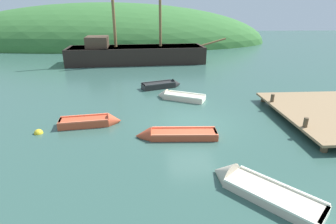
% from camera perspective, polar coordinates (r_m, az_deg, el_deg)
% --- Properties ---
extents(ground_plane, '(120.00, 120.00, 0.00)m').
position_cam_1_polar(ground_plane, '(13.69, 5.33, -2.46)').
color(ground_plane, '#33564C').
extents(shore_hill, '(54.46, 24.44, 13.06)m').
position_cam_1_polar(shore_hill, '(48.81, -12.79, 14.41)').
color(shore_hill, '#387033').
rests_on(shore_hill, ground).
extents(sailing_ship, '(17.24, 4.96, 12.22)m').
position_cam_1_polar(sailing_ship, '(29.51, -7.07, 11.74)').
color(sailing_ship, black).
rests_on(sailing_ship, ground).
extents(rowboat_center, '(3.31, 2.27, 0.93)m').
position_cam_1_polar(rowboat_center, '(17.34, 2.07, 3.20)').
color(rowboat_center, beige).
rests_on(rowboat_center, ground).
extents(rowboat_outer_left, '(3.78, 1.06, 0.86)m').
position_cam_1_polar(rowboat_outer_left, '(12.16, 0.78, -5.13)').
color(rowboat_outer_left, '#C64C2D').
rests_on(rowboat_outer_left, ground).
extents(rowboat_portside, '(3.16, 1.30, 0.88)m').
position_cam_1_polar(rowboat_portside, '(13.97, -15.85, -2.19)').
color(rowboat_portside, '#C64C2D').
rests_on(rowboat_portside, ground).
extents(rowboat_near_dock, '(3.27, 3.42, 1.08)m').
position_cam_1_polar(rowboat_near_dock, '(9.35, 17.85, -15.35)').
color(rowboat_near_dock, beige).
rests_on(rowboat_near_dock, ground).
extents(rowboat_outer_right, '(3.15, 1.89, 0.86)m').
position_cam_1_polar(rowboat_outer_right, '(19.87, -1.02, 5.71)').
color(rowboat_outer_right, black).
rests_on(rowboat_outer_right, ground).
extents(buoy_yellow, '(0.42, 0.42, 0.42)m').
position_cam_1_polar(buoy_yellow, '(14.00, -26.15, -4.16)').
color(buoy_yellow, yellow).
rests_on(buoy_yellow, ground).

